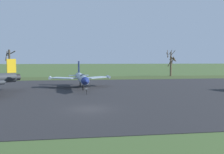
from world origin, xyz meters
name	(u,v)px	position (x,y,z in m)	size (l,w,h in m)	color
ground_plane	(89,109)	(0.00, 0.00, 0.00)	(600.00, 600.00, 0.00)	#425B2D
asphalt_apron	(87,92)	(0.00, 13.65, 0.03)	(107.74, 45.49, 0.05)	#28282B
grass_verge_strip	(86,78)	(0.00, 42.39, 0.03)	(167.74, 12.00, 0.06)	#3B4C24
jet_fighter_front_right	(81,78)	(-1.02, 18.10, 2.11)	(12.61, 15.10, 5.26)	#8EA3B2
info_placard_front_right	(87,91)	(-0.15, 10.45, 0.67)	(0.49, 0.31, 1.09)	black
bare_tree_far_left	(9,62)	(-23.87, 48.91, 4.92)	(2.76, 2.67, 8.79)	#42382D
bare_tree_left_of_center	(170,62)	(28.49, 47.06, 4.87)	(2.99, 2.58, 8.97)	brown
bare_tree_center	(171,65)	(29.32, 48.25, 3.91)	(2.93, 2.92, 6.79)	brown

